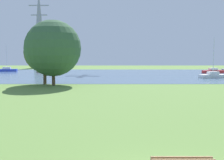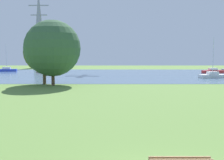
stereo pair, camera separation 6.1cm
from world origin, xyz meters
TOP-DOWN VIEW (x-y plane):
  - ground_plane at (0.00, 22.00)m, footprint 160.00×160.00m
  - water_surface at (0.00, 50.00)m, footprint 140.00×40.00m
  - sailboat_white at (15.64, 40.51)m, footprint 5.01×2.54m
  - sailboat_red at (20.78, 54.54)m, footprint 5.00×2.42m
  - sailboat_brown at (-17.22, 57.25)m, footprint 4.96×2.14m
  - sailboat_blue at (-27.94, 60.33)m, footprint 4.97×2.17m
  - tree_west_far at (-11.23, 30.12)m, footprint 5.47×5.47m
  - tree_east_near at (-9.74, 28.64)m, footprint 7.37×7.37m
  - electricity_pylon at (-25.21, 81.58)m, footprint 6.40×4.40m

SIDE VIEW (x-z plane):
  - ground_plane at x=0.00m, z-range 0.00..0.00m
  - water_surface at x=0.00m, z-range 0.00..0.02m
  - sailboat_brown at x=-17.22m, z-range -2.38..3.28m
  - sailboat_white at x=15.64m, z-range -2.89..3.80m
  - sailboat_blue at x=-27.94m, z-range -2.90..3.82m
  - sailboat_red at x=20.78m, z-range -3.53..4.48m
  - tree_west_far at x=-11.23m, z-range 0.80..7.88m
  - tree_east_near at x=-9.74m, z-range 0.58..9.13m
  - electricity_pylon at x=-25.21m, z-range 0.01..24.73m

